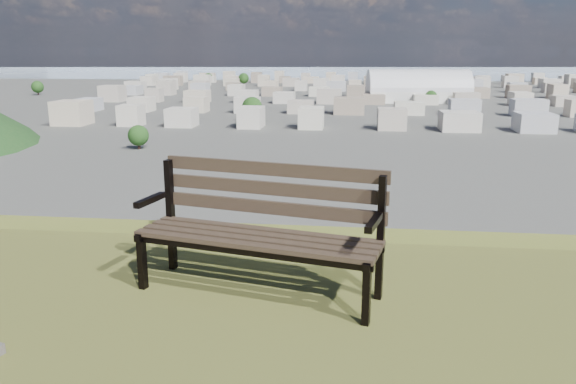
# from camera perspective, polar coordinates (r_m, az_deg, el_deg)

# --- Properties ---
(park_bench) EXTENTS (1.91, 0.99, 0.96)m
(park_bench) POSITION_cam_1_polar(r_m,az_deg,el_deg) (4.23, -2.63, -3.06)
(park_bench) COLOR #3E2E24
(park_bench) RESTS_ON hilltop_mesa
(arena) EXTENTS (56.74, 28.85, 23.03)m
(arena) POSITION_cam_1_polar(r_m,az_deg,el_deg) (319.89, 13.01, 9.88)
(arena) COLOR silver
(arena) RESTS_ON ground
(city_blocks) EXTENTS (395.00, 361.00, 7.00)m
(city_blocks) POSITION_cam_1_polar(r_m,az_deg,el_deg) (396.31, 6.71, 10.60)
(city_blocks) COLOR beige
(city_blocks) RESTS_ON ground
(city_trees) EXTENTS (406.52, 387.20, 9.98)m
(city_trees) POSITION_cam_1_polar(r_m,az_deg,el_deg) (322.01, 1.92, 10.14)
(city_trees) COLOR black
(city_trees) RESTS_ON ground
(bay_water) EXTENTS (2400.00, 700.00, 0.12)m
(bay_water) POSITION_cam_1_polar(r_m,az_deg,el_deg) (901.57, 6.76, 12.26)
(bay_water) COLOR #95ADBE
(bay_water) RESTS_ON ground
(far_hills) EXTENTS (2050.00, 340.00, 60.00)m
(far_hills) POSITION_cam_1_polar(r_m,az_deg,el_deg) (1405.42, 4.25, 13.97)
(far_hills) COLOR #8E9CB1
(far_hills) RESTS_ON ground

